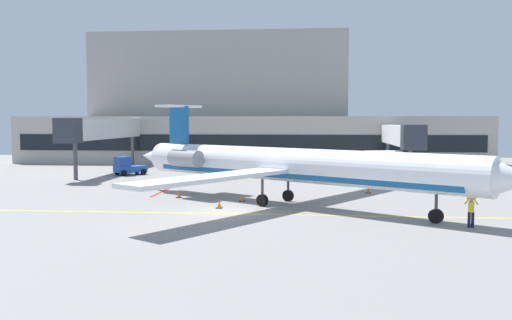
% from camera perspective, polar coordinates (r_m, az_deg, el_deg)
% --- Properties ---
extents(ground, '(120.00, 120.00, 0.11)m').
position_cam_1_polar(ground, '(38.00, -3.38, -5.59)').
color(ground, gray).
extents(terminal_building, '(70.38, 15.77, 20.32)m').
position_cam_1_polar(terminal_building, '(86.39, -2.07, 5.16)').
color(terminal_building, '#ADA89E').
rests_on(terminal_building, ground).
extents(jet_bridge_west, '(2.40, 20.46, 5.99)m').
position_cam_1_polar(jet_bridge_west, '(67.01, 14.94, 2.50)').
color(jet_bridge_west, silver).
rests_on(jet_bridge_west, ground).
extents(jet_bridge_east, '(2.40, 23.50, 6.69)m').
position_cam_1_polar(jet_bridge_east, '(69.15, -15.83, 3.10)').
color(jet_bridge_east, silver).
rests_on(jet_bridge_east, ground).
extents(regional_jet, '(29.71, 25.67, 7.78)m').
position_cam_1_polar(regional_jet, '(40.81, 3.19, -0.55)').
color(regional_jet, white).
rests_on(regional_jet, ground).
extents(baggage_tug, '(4.00, 3.09, 1.96)m').
position_cam_1_polar(baggage_tug, '(63.73, 18.83, -1.01)').
color(baggage_tug, silver).
rests_on(baggage_tug, ground).
extents(pushback_tractor, '(3.88, 3.80, 2.19)m').
position_cam_1_polar(pushback_tractor, '(65.56, -13.42, -0.68)').
color(pushback_tractor, '#1E4CB2').
rests_on(pushback_tractor, ground).
extents(fuel_tank, '(6.49, 3.14, 2.77)m').
position_cam_1_polar(fuel_tank, '(68.01, 13.16, -0.05)').
color(fuel_tank, white).
rests_on(fuel_tank, ground).
extents(marshaller, '(0.83, 0.34, 1.98)m').
position_cam_1_polar(marshaller, '(34.80, 21.78, -5.01)').
color(marshaller, '#191E33').
rests_on(marshaller, ground).
extents(safety_cone_alpha, '(0.47, 0.47, 0.55)m').
position_cam_1_polar(safety_cone_alpha, '(45.39, -8.16, -3.66)').
color(safety_cone_alpha, orange).
rests_on(safety_cone_alpha, ground).
extents(safety_cone_bravo, '(0.47, 0.47, 0.55)m').
position_cam_1_polar(safety_cone_bravo, '(42.93, -1.46, -4.06)').
color(safety_cone_bravo, orange).
rests_on(safety_cone_bravo, ground).
extents(safety_cone_charlie, '(0.47, 0.47, 0.55)m').
position_cam_1_polar(safety_cone_charlie, '(48.81, 11.78, -3.16)').
color(safety_cone_charlie, orange).
rests_on(safety_cone_charlie, ground).
extents(safety_cone_delta, '(0.47, 0.47, 0.55)m').
position_cam_1_polar(safety_cone_delta, '(39.67, -3.91, -4.75)').
color(safety_cone_delta, orange).
rests_on(safety_cone_delta, ground).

